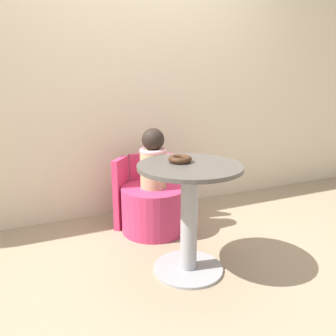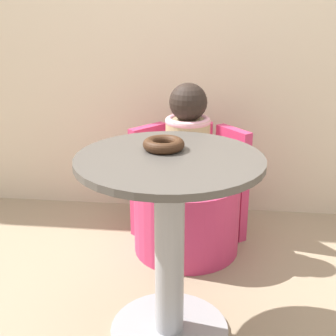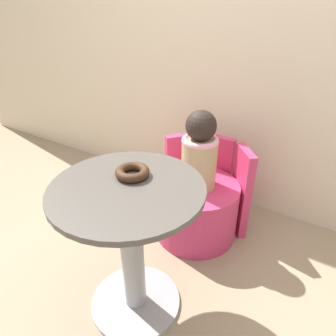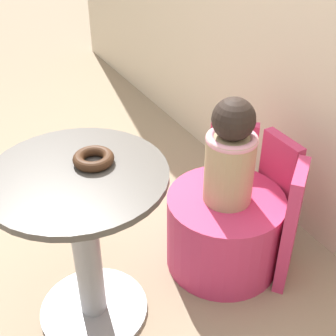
# 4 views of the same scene
# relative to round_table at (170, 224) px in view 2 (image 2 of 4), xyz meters

# --- Properties ---
(ground_plane) EXTENTS (12.00, 12.00, 0.00)m
(ground_plane) POSITION_rel_round_table_xyz_m (0.03, 0.04, -0.46)
(ground_plane) COLOR gray
(round_table) EXTENTS (0.64, 0.64, 0.71)m
(round_table) POSITION_rel_round_table_xyz_m (0.00, 0.00, 0.00)
(round_table) COLOR #99999E
(round_table) RESTS_ON ground_plane
(tub_chair) EXTENTS (0.52, 0.52, 0.37)m
(tub_chair) POSITION_rel_round_table_xyz_m (0.01, 0.64, -0.27)
(tub_chair) COLOR #C63360
(tub_chair) RESTS_ON ground_plane
(booth_backrest) EXTENTS (0.62, 0.23, 0.59)m
(booth_backrest) POSITION_rel_round_table_xyz_m (0.01, 0.86, -0.16)
(booth_backrest) COLOR #C63360
(booth_backrest) RESTS_ON ground_plane
(child_figure) EXTENTS (0.21, 0.21, 0.48)m
(child_figure) POSITION_rel_round_table_xyz_m (0.01, 0.64, 0.14)
(child_figure) COLOR tan
(child_figure) RESTS_ON tub_chair
(donut) EXTENTS (0.15, 0.15, 0.04)m
(donut) POSITION_rel_round_table_xyz_m (-0.03, 0.08, 0.27)
(donut) COLOR #3D2314
(donut) RESTS_ON round_table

